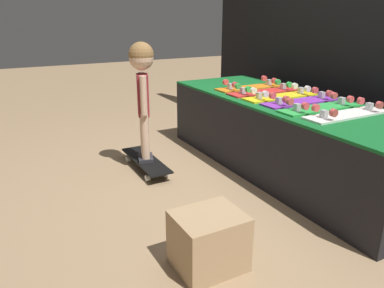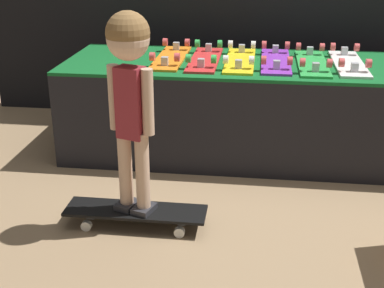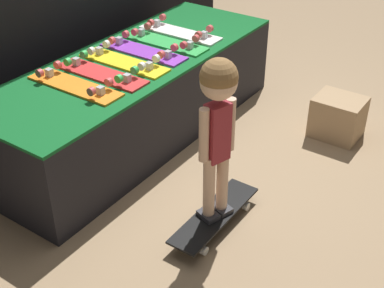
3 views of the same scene
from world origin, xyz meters
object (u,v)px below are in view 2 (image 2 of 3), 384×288
object	(u,v)px
skateboard_orange_on_rack	(171,56)
skateboard_red_on_rack	(205,58)
skateboard_yellow_on_rack	(240,59)
child	(130,76)
skateboard_white_on_rack	(349,62)
skateboard_on_floor	(136,212)
skateboard_green_on_rack	(312,62)
skateboard_purple_on_rack	(276,60)

from	to	relation	value
skateboard_orange_on_rack	skateboard_red_on_rack	xyz separation A→B (m)	(0.22, -0.02, 0.00)
skateboard_yellow_on_rack	child	world-z (taller)	child
skateboard_white_on_rack	skateboard_on_floor	size ratio (longest dim) A/B	0.95
skateboard_white_on_rack	child	bearing A→B (deg)	-136.97
skateboard_green_on_rack	skateboard_white_on_rack	size ratio (longest dim) A/B	1.00
skateboard_yellow_on_rack	skateboard_orange_on_rack	bearing A→B (deg)	177.43
child	skateboard_red_on_rack	bearing A→B (deg)	95.33
skateboard_yellow_on_rack	skateboard_white_on_rack	xyz separation A→B (m)	(0.67, 0.01, 0.00)
skateboard_red_on_rack	skateboard_white_on_rack	xyz separation A→B (m)	(0.90, 0.01, 0.00)
skateboard_red_on_rack	skateboard_yellow_on_rack	bearing A→B (deg)	-0.27
skateboard_yellow_on_rack	child	xyz separation A→B (m)	(-0.46, -1.05, 0.15)
skateboard_red_on_rack	skateboard_yellow_on_rack	size ratio (longest dim) A/B	1.00
skateboard_red_on_rack	child	bearing A→B (deg)	-102.53
skateboard_red_on_rack	skateboard_white_on_rack	bearing A→B (deg)	0.51
skateboard_yellow_on_rack	skateboard_on_floor	world-z (taller)	skateboard_yellow_on_rack
skateboard_yellow_on_rack	skateboard_purple_on_rack	size ratio (longest dim) A/B	1.00
skateboard_red_on_rack	skateboard_yellow_on_rack	distance (m)	0.22
skateboard_purple_on_rack	skateboard_on_floor	size ratio (longest dim) A/B	0.95
skateboard_orange_on_rack	skateboard_yellow_on_rack	size ratio (longest dim) A/B	1.00
skateboard_purple_on_rack	skateboard_green_on_rack	bearing A→B (deg)	-7.17
skateboard_red_on_rack	child	size ratio (longest dim) A/B	0.69
skateboard_red_on_rack	skateboard_green_on_rack	size ratio (longest dim) A/B	1.00
skateboard_yellow_on_rack	child	distance (m)	1.15
skateboard_orange_on_rack	skateboard_yellow_on_rack	world-z (taller)	same
skateboard_yellow_on_rack	skateboard_green_on_rack	size ratio (longest dim) A/B	1.00
skateboard_orange_on_rack	skateboard_on_floor	world-z (taller)	skateboard_orange_on_rack
skateboard_yellow_on_rack	skateboard_white_on_rack	size ratio (longest dim) A/B	1.00
skateboard_on_floor	skateboard_green_on_rack	bearing A→B (deg)	48.68
skateboard_purple_on_rack	child	xyz separation A→B (m)	(-0.68, -1.06, 0.15)
skateboard_purple_on_rack	child	distance (m)	1.27
skateboard_orange_on_rack	skateboard_green_on_rack	xyz separation A→B (m)	(0.90, -0.04, 0.00)
skateboard_red_on_rack	child	world-z (taller)	child
skateboard_red_on_rack	skateboard_white_on_rack	size ratio (longest dim) A/B	1.00
skateboard_purple_on_rack	skateboard_green_on_rack	world-z (taller)	same
child	skateboard_green_on_rack	bearing A→B (deg)	66.54
skateboard_green_on_rack	skateboard_on_floor	bearing A→B (deg)	-131.32
skateboard_green_on_rack	skateboard_on_floor	distance (m)	1.48
skateboard_green_on_rack	child	size ratio (longest dim) A/B	0.69
skateboard_yellow_on_rack	skateboard_green_on_rack	xyz separation A→B (m)	(0.45, -0.02, 0.00)
skateboard_white_on_rack	skateboard_on_floor	xyz separation A→B (m)	(-1.13, -1.05, -0.56)
skateboard_white_on_rack	skateboard_red_on_rack	bearing A→B (deg)	-179.49
skateboard_red_on_rack	child	xyz separation A→B (m)	(-0.23, -1.05, 0.15)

